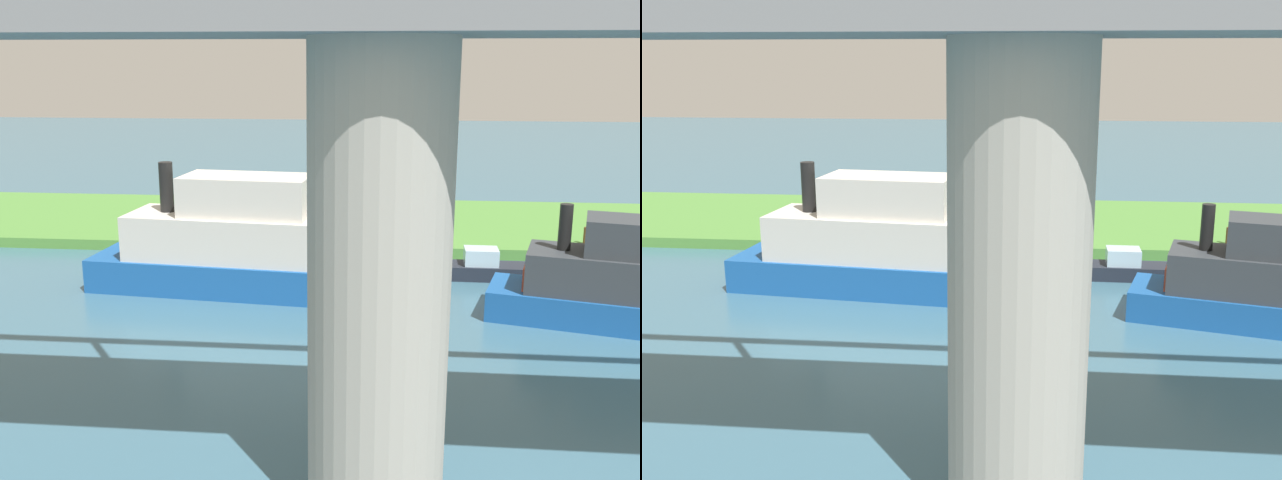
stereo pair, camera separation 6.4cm
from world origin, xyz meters
The scene contains 10 objects.
ground_plane centered at (0.00, 0.00, 0.00)m, with size 160.00×160.00×0.00m, color #386075.
grassy_bank centered at (0.00, -6.00, 0.25)m, with size 80.00×12.00×0.50m, color #4C8438.
bridge_pylon centered at (-0.68, 19.60, 4.65)m, with size 2.69×2.69×9.30m, color #9E998E.
bridge_span centered at (-0.68, 19.59, 9.79)m, with size 67.53×4.30×3.25m.
person_on_bank centered at (-2.62, -2.40, 1.20)m, with size 0.43×0.43×1.39m.
mooring_post centered at (-9.99, -1.53, 0.90)m, with size 0.20×0.20×0.80m, color brown.
riverboat_paddlewheel centered at (-8.70, 8.05, 1.52)m, with size 8.46×4.64×4.11m.
motorboat_red centered at (5.63, 5.38, 1.86)m, with size 10.10×4.20×5.02m.
motorboat_white centered at (-5.05, 2.89, 0.46)m, with size 3.85×1.41×1.28m.
marker_buoy centered at (0.17, 10.37, 0.25)m, with size 0.50×0.50×0.50m, color orange.
Camera 1 is at (-0.88, 32.70, 8.88)m, focal length 40.90 mm.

